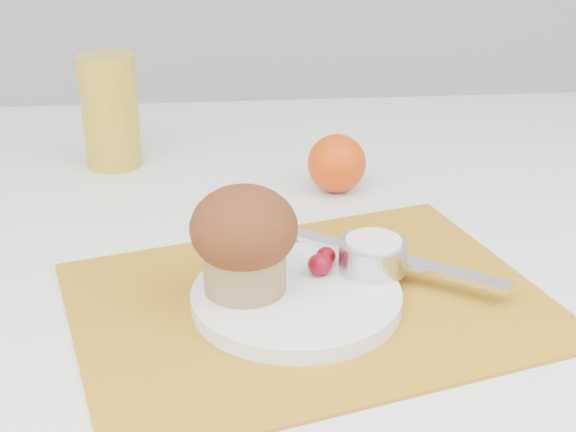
{
  "coord_description": "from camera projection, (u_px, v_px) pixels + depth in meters",
  "views": [
    {
      "loc": [
        -0.03,
        -0.75,
        1.11
      ],
      "look_at": [
        0.02,
        -0.08,
        0.8
      ],
      "focal_mm": 50.0,
      "sensor_mm": 36.0,
      "label": 1
    }
  ],
  "objects": [
    {
      "name": "placemat",
      "position": [
        310.0,
        303.0,
        0.69
      ],
      "size": [
        0.46,
        0.39,
        0.0
      ],
      "primitive_type": "cube",
      "rotation": [
        0.0,
        0.0,
        0.27
      ],
      "color": "#BC811A",
      "rests_on": "table"
    },
    {
      "name": "plate",
      "position": [
        296.0,
        298.0,
        0.68
      ],
      "size": [
        0.23,
        0.23,
        0.01
      ],
      "primitive_type": "cylinder",
      "rotation": [
        0.0,
        0.0,
        -0.36
      ],
      "color": "white",
      "rests_on": "placemat"
    },
    {
      "name": "ramekin",
      "position": [
        373.0,
        256.0,
        0.7
      ],
      "size": [
        0.07,
        0.07,
        0.03
      ],
      "primitive_type": "cylinder",
      "rotation": [
        0.0,
        0.0,
        0.25
      ],
      "color": "silver",
      "rests_on": "plate"
    },
    {
      "name": "cream",
      "position": [
        374.0,
        242.0,
        0.7
      ],
      "size": [
        0.05,
        0.05,
        0.01
      ],
      "primitive_type": "cylinder",
      "rotation": [
        0.0,
        0.0,
        0.06
      ],
      "color": "white",
      "rests_on": "ramekin"
    },
    {
      "name": "raspberry_near",
      "position": [
        326.0,
        256.0,
        0.72
      ],
      "size": [
        0.02,
        0.02,
        0.02
      ],
      "primitive_type": "ellipsoid",
      "color": "#5A0206",
      "rests_on": "plate"
    },
    {
      "name": "raspberry_far",
      "position": [
        320.0,
        264.0,
        0.7
      ],
      "size": [
        0.02,
        0.02,
        0.02
      ],
      "primitive_type": "ellipsoid",
      "color": "#5A020E",
      "rests_on": "plate"
    },
    {
      "name": "butter_knife",
      "position": [
        394.0,
        259.0,
        0.72
      ],
      "size": [
        0.18,
        0.14,
        0.01
      ],
      "primitive_type": "cube",
      "rotation": [
        0.0,
        0.0,
        -0.61
      ],
      "color": "white",
      "rests_on": "plate"
    },
    {
      "name": "orange",
      "position": [
        337.0,
        163.0,
        0.9
      ],
      "size": [
        0.07,
        0.07,
        0.07
      ],
      "primitive_type": "sphere",
      "color": "#E04A07",
      "rests_on": "table"
    },
    {
      "name": "juice_glass",
      "position": [
        110.0,
        111.0,
        0.96
      ],
      "size": [
        0.09,
        0.09,
        0.14
      ],
      "primitive_type": "cylinder",
      "rotation": [
        0.0,
        0.0,
        -0.33
      ],
      "color": "gold",
      "rests_on": "table"
    },
    {
      "name": "muffin",
      "position": [
        244.0,
        238.0,
        0.66
      ],
      "size": [
        0.09,
        0.09,
        0.09
      ],
      "color": "#A68250",
      "rests_on": "plate"
    }
  ]
}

